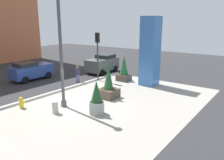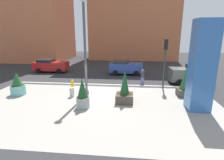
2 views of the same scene
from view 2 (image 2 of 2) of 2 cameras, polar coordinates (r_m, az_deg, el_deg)
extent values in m
plane|color=#2D2D30|center=(18.33, -2.36, -1.06)|extent=(60.00, 60.00, 0.00)
cube|color=#9E998E|center=(12.75, -6.20, -8.47)|extent=(18.00, 10.00, 0.02)
cube|color=#B7B2A8|center=(17.47, -2.77, -1.60)|extent=(18.00, 0.24, 0.16)
cylinder|color=#4C4C51|center=(15.04, -7.99, -4.01)|extent=(0.36, 0.36, 0.40)
cylinder|color=#4C4C51|center=(14.31, -8.48, 8.86)|extent=(0.20, 0.20, 7.14)
cube|color=#3870BC|center=(12.88, 26.48, 3.85)|extent=(1.37, 1.37, 5.84)
cube|color=#4C4238|center=(15.82, 21.80, -3.65)|extent=(1.13, 1.13, 0.59)
cylinder|color=#382819|center=(15.73, 21.89, -2.69)|extent=(1.07, 1.07, 0.04)
cone|color=#235B2D|center=(15.50, 22.22, 0.50)|extent=(0.81, 0.81, 1.77)
cylinder|color=#6BB2B2|center=(16.86, -27.47, -2.81)|extent=(1.19, 1.19, 0.80)
cylinder|color=#382819|center=(16.76, -27.62, -1.58)|extent=(1.09, 1.09, 0.04)
cone|color=#235B2D|center=(16.62, -27.86, 0.34)|extent=(0.86, 0.86, 1.12)
cylinder|color=gray|center=(12.60, -9.17, -6.97)|extent=(0.91, 0.91, 0.77)
cylinder|color=#382819|center=(12.47, -9.24, -5.41)|extent=(0.84, 0.84, 0.04)
cone|color=#1E4C28|center=(12.26, -9.36, -2.51)|extent=(0.70, 0.70, 1.28)
cube|color=#4C4238|center=(13.41, 3.95, -5.68)|extent=(1.26, 1.26, 0.67)
cylinder|color=#382819|center=(13.30, 3.97, -4.41)|extent=(1.20, 1.20, 0.04)
cone|color=#1E4C28|center=(13.02, 4.04, -0.51)|extent=(0.69, 0.69, 1.84)
cylinder|color=gold|center=(17.28, -12.39, -1.45)|extent=(0.26, 0.26, 0.55)
sphere|color=gold|center=(17.19, -12.45, -0.31)|extent=(0.24, 0.24, 0.24)
cylinder|color=gold|center=(17.22, -11.85, -1.38)|extent=(0.12, 0.10, 0.10)
cylinder|color=#B2ADA3|center=(14.85, -12.52, -3.77)|extent=(0.36, 0.36, 0.75)
cylinder|color=#333833|center=(17.06, 16.13, 3.27)|extent=(0.14, 0.14, 3.54)
cube|color=black|center=(16.78, 16.68, 10.70)|extent=(0.28, 0.32, 0.90)
sphere|color=red|center=(16.96, 16.51, 9.84)|extent=(0.18, 0.18, 0.18)
cube|color=#2D4793|center=(22.11, 4.45, 3.90)|extent=(4.00, 1.78, 1.12)
cube|color=#1E2328|center=(22.02, 2.93, 5.78)|extent=(1.81, 1.53, 0.32)
cylinder|color=black|center=(23.03, 7.58, 2.96)|extent=(0.64, 0.23, 0.64)
cylinder|color=black|center=(21.37, 7.62, 2.02)|extent=(0.64, 0.23, 0.64)
cylinder|color=black|center=(23.13, 1.46, 3.14)|extent=(0.64, 0.23, 0.64)
cylinder|color=black|center=(21.47, 1.03, 2.22)|extent=(0.64, 0.23, 0.64)
cube|color=red|center=(24.72, -18.61, 4.25)|extent=(4.26, 1.99, 1.05)
cube|color=#1E2328|center=(24.86, -20.09, 5.79)|extent=(1.94, 1.70, 0.32)
cylinder|color=black|center=(25.20, -14.97, 3.62)|extent=(0.65, 0.24, 0.64)
cylinder|color=black|center=(23.48, -16.42, 2.71)|extent=(0.65, 0.24, 0.64)
cylinder|color=black|center=(26.16, -20.39, 3.59)|extent=(0.65, 0.24, 0.64)
cylinder|color=black|center=(24.51, -22.16, 2.71)|extent=(0.65, 0.24, 0.64)
cube|color=#565B56|center=(19.70, 23.40, 1.54)|extent=(3.98, 1.93, 1.25)
cube|color=#1E2328|center=(19.75, 25.25, 3.80)|extent=(1.82, 1.64, 0.38)
cylinder|color=black|center=(18.62, 20.57, -0.74)|extent=(0.65, 0.24, 0.64)
cylinder|color=black|center=(20.30, 19.18, 0.63)|extent=(0.65, 0.24, 0.64)
cylinder|color=black|center=(19.46, 27.45, -0.84)|extent=(0.65, 0.24, 0.64)
cylinder|color=black|center=(21.08, 25.57, 0.49)|extent=(0.65, 0.24, 0.64)
cube|color=slate|center=(17.94, 9.55, -0.33)|extent=(0.31, 0.25, 0.77)
cylinder|color=#33384C|center=(17.78, 9.64, 1.78)|extent=(0.42, 0.42, 0.58)
sphere|color=#8C664C|center=(17.69, 9.70, 3.02)|extent=(0.21, 0.21, 0.21)
cube|color=#C66B42|center=(37.01, 6.90, 22.93)|extent=(15.98, 8.67, 20.51)
camera|label=1|loc=(13.03, -71.76, 6.07)|focal=36.09mm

